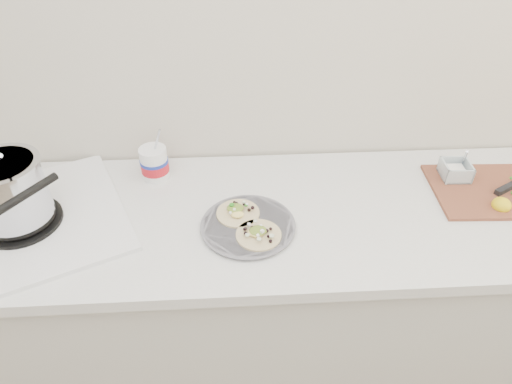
{
  "coord_description": "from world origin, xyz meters",
  "views": [
    {
      "loc": [
        0.02,
        0.31,
        1.85
      ],
      "look_at": [
        0.08,
        1.44,
        0.96
      ],
      "focal_mm": 32.0,
      "sensor_mm": 36.0,
      "label": 1
    }
  ],
  "objects": [
    {
      "name": "cutboard",
      "position": [
        0.89,
        1.48,
        0.92
      ],
      "size": [
        0.43,
        0.31,
        0.07
      ],
      "rotation": [
        0.0,
        0.0,
        -0.04
      ],
      "color": "brown",
      "rests_on": "counter"
    },
    {
      "name": "counter",
      "position": [
        0.0,
        1.43,
        0.45
      ],
      "size": [
        2.44,
        0.66,
        0.9
      ],
      "color": "beige",
      "rests_on": "ground"
    },
    {
      "name": "stove",
      "position": [
        -0.63,
        1.39,
        0.99
      ],
      "size": [
        0.75,
        0.73,
        0.28
      ],
      "rotation": [
        0.0,
        0.0,
        0.43
      ],
      "color": "silver",
      "rests_on": "counter"
    },
    {
      "name": "taco_plate",
      "position": [
        0.05,
        1.34,
        0.92
      ],
      "size": [
        0.29,
        0.29,
        0.04
      ],
      "rotation": [
        0.0,
        0.0,
        0.25
      ],
      "color": "slate",
      "rests_on": "counter"
    },
    {
      "name": "tub",
      "position": [
        -0.25,
        1.63,
        0.97
      ],
      "size": [
        0.1,
        0.1,
        0.22
      ],
      "rotation": [
        0.0,
        0.0,
        -0.19
      ],
      "color": "white",
      "rests_on": "counter"
    }
  ]
}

